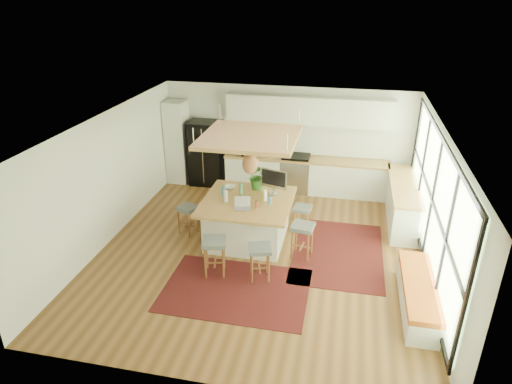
% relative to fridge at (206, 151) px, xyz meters
% --- Properties ---
extents(floor, '(7.00, 7.00, 0.00)m').
position_rel_fridge_xyz_m(floor, '(2.14, -3.18, -0.93)').
color(floor, brown).
rests_on(floor, ground).
extents(ceiling, '(7.00, 7.00, 0.00)m').
position_rel_fridge_xyz_m(ceiling, '(2.14, -3.18, 1.78)').
color(ceiling, white).
rests_on(ceiling, ground).
extents(wall_back, '(6.50, 0.00, 6.50)m').
position_rel_fridge_xyz_m(wall_back, '(2.14, 0.32, 0.42)').
color(wall_back, silver).
rests_on(wall_back, ground).
extents(wall_front, '(6.50, 0.00, 6.50)m').
position_rel_fridge_xyz_m(wall_front, '(2.14, -6.68, 0.42)').
color(wall_front, silver).
rests_on(wall_front, ground).
extents(wall_left, '(0.00, 7.00, 7.00)m').
position_rel_fridge_xyz_m(wall_left, '(-1.11, -3.18, 0.42)').
color(wall_left, silver).
rests_on(wall_left, ground).
extents(wall_right, '(0.00, 7.00, 7.00)m').
position_rel_fridge_xyz_m(wall_right, '(5.39, -3.18, 0.42)').
color(wall_right, silver).
rests_on(wall_right, ground).
extents(window_wall, '(0.10, 6.20, 2.60)m').
position_rel_fridge_xyz_m(window_wall, '(5.36, -3.18, 0.47)').
color(window_wall, black).
rests_on(window_wall, wall_right).
extents(pantry, '(0.55, 0.60, 2.25)m').
position_rel_fridge_xyz_m(pantry, '(-0.81, 0.00, 0.20)').
color(pantry, silver).
rests_on(pantry, floor).
extents(back_counter_base, '(4.20, 0.60, 0.88)m').
position_rel_fridge_xyz_m(back_counter_base, '(2.69, 0.00, -0.49)').
color(back_counter_base, silver).
rests_on(back_counter_base, floor).
extents(back_counter_top, '(4.24, 0.64, 0.05)m').
position_rel_fridge_xyz_m(back_counter_top, '(2.69, 0.00, -0.03)').
color(back_counter_top, '#A07139').
rests_on(back_counter_top, back_counter_base).
extents(backsplash, '(4.20, 0.02, 0.80)m').
position_rel_fridge_xyz_m(backsplash, '(2.69, 0.30, 0.43)').
color(backsplash, white).
rests_on(backsplash, wall_back).
extents(upper_cabinets, '(4.20, 0.34, 0.70)m').
position_rel_fridge_xyz_m(upper_cabinets, '(2.69, 0.14, 1.22)').
color(upper_cabinets, silver).
rests_on(upper_cabinets, wall_back).
extents(range, '(0.76, 0.62, 1.00)m').
position_rel_fridge_xyz_m(range, '(2.44, 0.00, -0.43)').
color(range, '#A5A5AA').
rests_on(range, floor).
extents(right_counter_base, '(0.60, 2.50, 0.88)m').
position_rel_fridge_xyz_m(right_counter_base, '(5.07, -1.18, -0.49)').
color(right_counter_base, silver).
rests_on(right_counter_base, floor).
extents(right_counter_top, '(0.64, 2.54, 0.05)m').
position_rel_fridge_xyz_m(right_counter_top, '(5.07, -1.18, -0.03)').
color(right_counter_top, '#A07139').
rests_on(right_counter_top, right_counter_base).
extents(window_bench, '(0.52, 2.00, 0.50)m').
position_rel_fridge_xyz_m(window_bench, '(5.09, -4.38, -0.68)').
color(window_bench, silver).
rests_on(window_bench, floor).
extents(ceiling_panel, '(1.86, 1.86, 0.80)m').
position_rel_fridge_xyz_m(ceiling_panel, '(1.84, -2.78, 1.12)').
color(ceiling_panel, '#A07139').
rests_on(ceiling_panel, ceiling).
extents(rug_near, '(2.60, 1.80, 0.01)m').
position_rel_fridge_xyz_m(rug_near, '(1.96, -4.56, -0.92)').
color(rug_near, black).
rests_on(rug_near, floor).
extents(rug_right, '(1.80, 2.60, 0.01)m').
position_rel_fridge_xyz_m(rug_right, '(3.71, -2.91, -0.92)').
color(rug_right, black).
rests_on(rug_right, floor).
extents(fridge, '(0.89, 0.70, 1.75)m').
position_rel_fridge_xyz_m(fridge, '(0.00, 0.00, 0.00)').
color(fridge, black).
rests_on(fridge, floor).
extents(island, '(1.85, 1.85, 0.93)m').
position_rel_fridge_xyz_m(island, '(1.77, -2.76, -0.46)').
color(island, '#A07139').
rests_on(island, floor).
extents(stool_near_left, '(0.52, 0.52, 0.73)m').
position_rel_fridge_xyz_m(stool_near_left, '(1.45, -4.13, -0.57)').
color(stool_near_left, '#4A4F51').
rests_on(stool_near_left, floor).
extents(stool_near_right, '(0.50, 0.50, 0.68)m').
position_rel_fridge_xyz_m(stool_near_right, '(2.31, -4.11, -0.57)').
color(stool_near_right, '#4A4F51').
rests_on(stool_near_right, floor).
extents(stool_right_front, '(0.49, 0.49, 0.73)m').
position_rel_fridge_xyz_m(stool_right_front, '(2.99, -3.20, -0.57)').
color(stool_right_front, '#4A4F51').
rests_on(stool_right_front, floor).
extents(stool_right_back, '(0.41, 0.41, 0.63)m').
position_rel_fridge_xyz_m(stool_right_back, '(2.87, -2.21, -0.57)').
color(stool_right_back, '#4A4F51').
rests_on(stool_right_back, floor).
extents(stool_left_side, '(0.49, 0.49, 0.64)m').
position_rel_fridge_xyz_m(stool_left_side, '(0.43, -2.76, -0.57)').
color(stool_left_side, '#4A4F51').
rests_on(stool_left_side, floor).
extents(laptop, '(0.38, 0.40, 0.24)m').
position_rel_fridge_xyz_m(laptop, '(1.76, -3.17, 0.12)').
color(laptop, '#A5A5AA').
rests_on(laptop, island).
extents(monitor, '(0.65, 0.39, 0.57)m').
position_rel_fridge_xyz_m(monitor, '(2.25, -2.33, 0.26)').
color(monitor, '#A5A5AA').
rests_on(monitor, island).
extents(microwave, '(0.60, 0.39, 0.38)m').
position_rel_fridge_xyz_m(microwave, '(1.16, -0.03, 0.19)').
color(microwave, '#A5A5AA').
rests_on(microwave, back_counter_top).
extents(island_plant, '(0.56, 0.61, 0.45)m').
position_rel_fridge_xyz_m(island_plant, '(1.88, -2.12, 0.23)').
color(island_plant, '#1E4C19').
rests_on(island_plant, island).
extents(island_bowl, '(0.27, 0.27, 0.06)m').
position_rel_fridge_xyz_m(island_bowl, '(1.27, -2.25, 0.03)').
color(island_bowl, white).
rests_on(island_bowl, island).
extents(island_bottle_0, '(0.07, 0.07, 0.19)m').
position_rel_fridge_xyz_m(island_bottle_0, '(1.22, -2.66, 0.10)').
color(island_bottle_0, '#3288C9').
rests_on(island_bottle_0, island).
extents(island_bottle_1, '(0.07, 0.07, 0.19)m').
position_rel_fridge_xyz_m(island_bottle_1, '(1.37, -2.91, 0.10)').
color(island_bottle_1, silver).
rests_on(island_bottle_1, island).
extents(island_bottle_2, '(0.07, 0.07, 0.19)m').
position_rel_fridge_xyz_m(island_bottle_2, '(2.02, -3.06, 0.10)').
color(island_bottle_2, brown).
rests_on(island_bottle_2, island).
extents(island_bottle_3, '(0.07, 0.07, 0.19)m').
position_rel_fridge_xyz_m(island_bottle_3, '(2.12, -2.71, 0.10)').
color(island_bottle_3, white).
rests_on(island_bottle_3, island).
extents(island_bottle_4, '(0.07, 0.07, 0.19)m').
position_rel_fridge_xyz_m(island_bottle_4, '(1.57, -2.51, 0.10)').
color(island_bottle_4, '#4F8560').
rests_on(island_bottle_4, island).
extents(island_bottle_5, '(0.07, 0.07, 0.19)m').
position_rel_fridge_xyz_m(island_bottle_5, '(2.27, -2.86, 0.10)').
color(island_bottle_5, '#3288C9').
rests_on(island_bottle_5, island).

